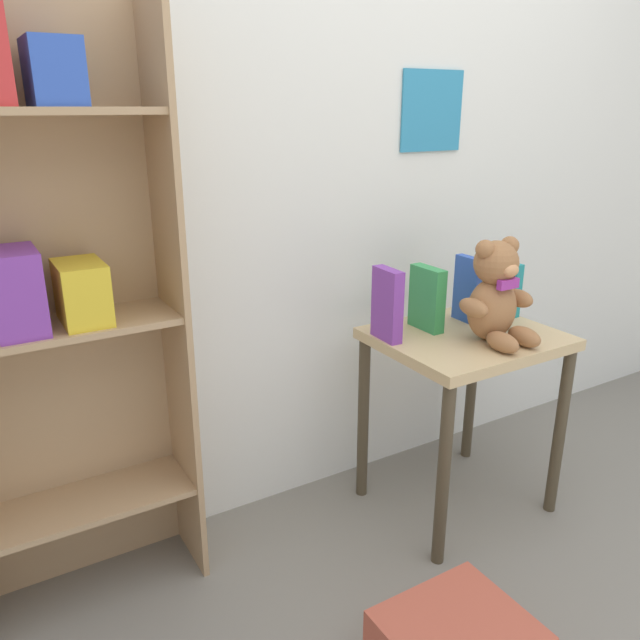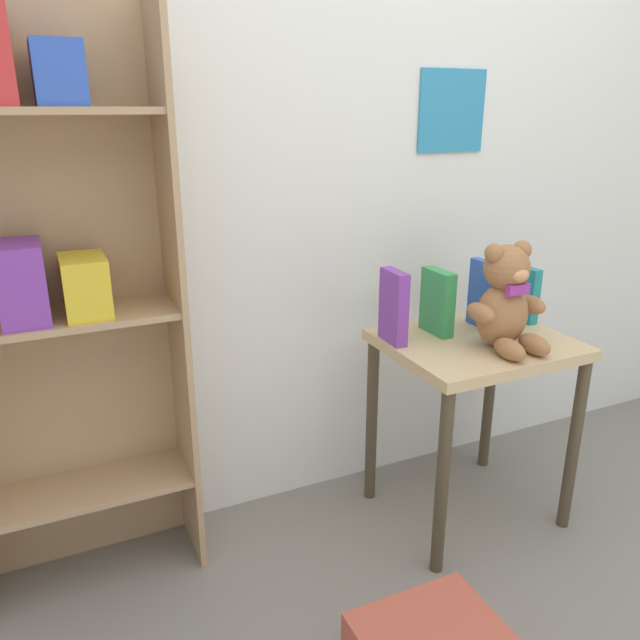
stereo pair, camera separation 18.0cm
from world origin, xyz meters
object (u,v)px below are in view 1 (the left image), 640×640
book_standing_blue (468,289)px  display_table (464,364)px  book_standing_green (427,298)px  bookshelf_side (46,289)px  book_standing_teal (504,288)px  book_standing_purple (387,305)px  teddy_bear (496,295)px

book_standing_blue → display_table: bearing=-130.5°
book_standing_green → book_standing_blue: book_standing_blue is taller
bookshelf_side → book_standing_green: (1.14, -0.15, -0.16)m
bookshelf_side → book_standing_blue: 1.33m
display_table → book_standing_green: size_ratio=3.05×
book_standing_blue → book_standing_teal: size_ratio=1.19×
display_table → book_standing_purple: bearing=159.7°
book_standing_green → bookshelf_side: bearing=171.9°
teddy_bear → book_standing_blue: teddy_bear is taller
bookshelf_side → display_table: 1.31m
display_table → book_standing_teal: bearing=20.0°
display_table → book_standing_teal: (0.26, 0.09, 0.20)m
display_table → bookshelf_side: bearing=168.2°
book_standing_blue → book_standing_teal: book_standing_blue is taller
display_table → teddy_bear: 0.27m
display_table → book_standing_purple: (-0.26, 0.10, 0.23)m
bookshelf_side → teddy_bear: bookshelf_side is taller
book_standing_purple → book_standing_teal: book_standing_purple is taller
bookshelf_side → book_standing_teal: 1.51m
book_standing_teal → bookshelf_side: bearing=171.8°
bookshelf_side → book_standing_blue: (1.32, -0.16, -0.16)m
teddy_bear → book_standing_teal: teddy_bear is taller
display_table → book_standing_blue: bearing=49.2°
bookshelf_side → book_standing_blue: bookshelf_side is taller
book_standing_purple → book_standing_blue: (0.35, 0.00, -0.00)m
teddy_bear → book_standing_green: (-0.11, 0.19, -0.04)m
book_standing_purple → teddy_bear: bearing=-30.4°
book_standing_blue → teddy_bear: bearing=-107.7°
bookshelf_side → book_standing_green: 1.16m
book_standing_purple → book_standing_green: (0.17, 0.01, -0.01)m
teddy_bear → book_standing_teal: (0.23, 0.18, -0.05)m
bookshelf_side → book_standing_teal: size_ratio=8.59×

